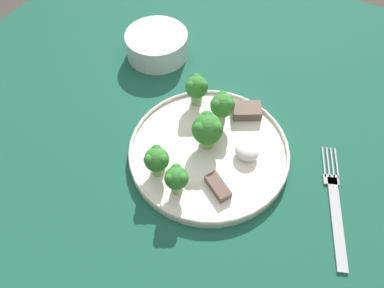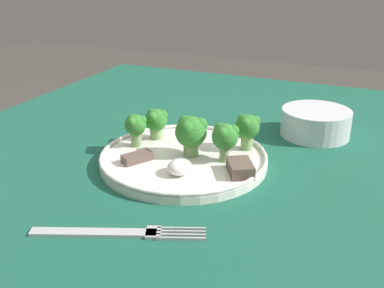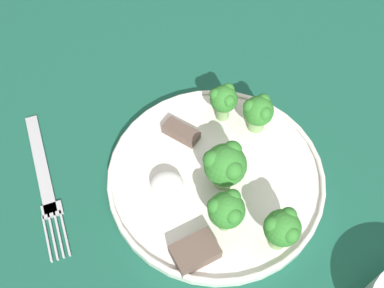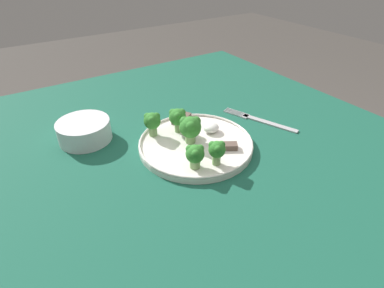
% 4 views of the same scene
% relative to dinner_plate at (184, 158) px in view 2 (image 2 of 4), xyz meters
% --- Properties ---
extents(table, '(1.07, 1.01, 0.73)m').
position_rel_dinner_plate_xyz_m(table, '(-0.03, 0.05, -0.11)').
color(table, '#195642').
rests_on(table, ground_plane).
extents(dinner_plate, '(0.26, 0.26, 0.02)m').
position_rel_dinner_plate_xyz_m(dinner_plate, '(0.00, 0.00, 0.00)').
color(dinner_plate, white).
rests_on(dinner_plate, table).
extents(fork, '(0.09, 0.20, 0.00)m').
position_rel_dinner_plate_xyz_m(fork, '(0.21, 0.01, -0.01)').
color(fork, '#B2B2B7').
rests_on(fork, table).
extents(cream_bowl, '(0.12, 0.12, 0.05)m').
position_rel_dinner_plate_xyz_m(cream_bowl, '(-0.20, 0.17, 0.01)').
color(cream_bowl, silver).
rests_on(cream_bowl, table).
extents(broccoli_floret_near_rim_left, '(0.05, 0.05, 0.06)m').
position_rel_dinner_plate_xyz_m(broccoli_floret_near_rim_left, '(-0.01, 0.01, 0.04)').
color(broccoli_floret_near_rim_left, '#7FA866').
rests_on(broccoli_floret_near_rim_left, dinner_plate).
extents(broccoli_floret_center_left, '(0.04, 0.04, 0.05)m').
position_rel_dinner_plate_xyz_m(broccoli_floret_center_left, '(-0.01, -0.09, 0.04)').
color(broccoli_floret_center_left, '#7FA866').
rests_on(broccoli_floret_center_left, dinner_plate).
extents(broccoli_floret_back_left, '(0.04, 0.04, 0.05)m').
position_rel_dinner_plate_xyz_m(broccoli_floret_back_left, '(-0.05, -0.07, 0.03)').
color(broccoli_floret_back_left, '#7FA866').
rests_on(broccoli_floret_back_left, dinner_plate).
extents(broccoli_floret_front_left, '(0.04, 0.04, 0.06)m').
position_rel_dinner_plate_xyz_m(broccoli_floret_front_left, '(-0.01, 0.06, 0.04)').
color(broccoli_floret_front_left, '#7FA866').
rests_on(broccoli_floret_front_left, dinner_plate).
extents(broccoli_floret_center_back, '(0.04, 0.04, 0.06)m').
position_rel_dinner_plate_xyz_m(broccoli_floret_center_back, '(-0.07, 0.08, 0.04)').
color(broccoli_floret_center_back, '#7FA866').
rests_on(broccoli_floret_center_back, dinner_plate).
extents(meat_slice_front_slice, '(0.05, 0.04, 0.01)m').
position_rel_dinner_plate_xyz_m(meat_slice_front_slice, '(0.04, -0.06, 0.01)').
color(meat_slice_front_slice, brown).
rests_on(meat_slice_front_slice, dinner_plate).
extents(meat_slice_middle_slice, '(0.06, 0.05, 0.02)m').
position_rel_dinner_plate_xyz_m(meat_slice_middle_slice, '(0.02, 0.10, 0.01)').
color(meat_slice_middle_slice, brown).
rests_on(meat_slice_middle_slice, dinner_plate).
extents(sauce_dollop, '(0.04, 0.03, 0.02)m').
position_rel_dinner_plate_xyz_m(sauce_dollop, '(0.06, 0.02, 0.01)').
color(sauce_dollop, white).
rests_on(sauce_dollop, dinner_plate).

